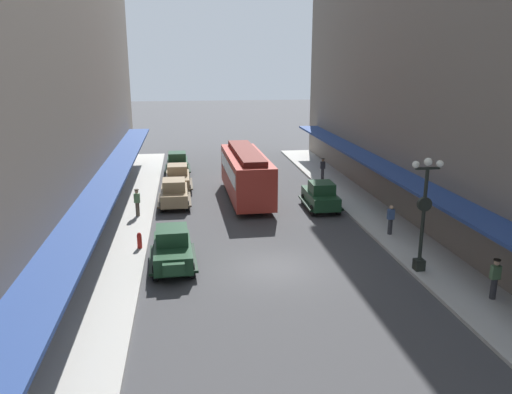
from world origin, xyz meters
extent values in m
plane|color=#424244|center=(0.00, 0.00, 0.00)|extent=(200.00, 200.00, 0.00)
cube|color=#B7B5AD|center=(-7.50, 0.00, 0.07)|extent=(3.00, 60.00, 0.15)
cube|color=#B7B5AD|center=(7.50, 0.00, 0.07)|extent=(3.00, 60.00, 0.15)
cube|color=navy|center=(-8.10, 0.00, 3.00)|extent=(1.80, 54.00, 0.16)
cube|color=navy|center=(8.10, 0.00, 3.00)|extent=(1.80, 54.00, 0.16)
cube|color=#193D23|center=(4.62, 9.04, 0.74)|extent=(1.78, 3.93, 0.80)
cube|color=#193D23|center=(4.61, 8.79, 1.49)|extent=(1.47, 1.73, 0.70)
cube|color=#8C9EA8|center=(4.61, 8.79, 1.49)|extent=(1.40, 1.69, 0.42)
cube|color=#193D23|center=(4.66, 11.17, 0.79)|extent=(0.94, 0.38, 0.52)
cube|color=black|center=(3.67, 9.06, 0.42)|extent=(0.31, 3.51, 0.12)
cube|color=black|center=(5.57, 9.02, 0.42)|extent=(0.31, 3.51, 0.12)
cylinder|color=black|center=(3.84, 10.42, 0.34)|extent=(0.23, 0.68, 0.68)
cylinder|color=black|center=(5.45, 10.39, 0.34)|extent=(0.23, 0.68, 0.68)
cylinder|color=black|center=(3.78, 7.69, 0.34)|extent=(0.23, 0.68, 0.68)
cylinder|color=black|center=(5.39, 7.66, 0.34)|extent=(0.23, 0.68, 0.68)
cube|color=#997F5B|center=(-4.71, 11.11, 0.74)|extent=(1.73, 3.91, 0.80)
cube|color=#997F5B|center=(-4.71, 10.86, 1.49)|extent=(1.45, 1.71, 0.70)
cube|color=#8C9EA8|center=(-4.71, 10.86, 1.49)|extent=(1.38, 1.68, 0.42)
cube|color=#997F5B|center=(-4.73, 13.23, 0.79)|extent=(0.94, 0.37, 0.52)
cube|color=#4C3F2D|center=(-5.66, 11.10, 0.42)|extent=(0.27, 3.51, 0.12)
cube|color=#4C3F2D|center=(-3.76, 11.11, 0.42)|extent=(0.27, 3.51, 0.12)
cylinder|color=black|center=(-5.53, 12.46, 0.34)|extent=(0.23, 0.68, 0.68)
cylinder|color=black|center=(-3.92, 12.48, 0.34)|extent=(0.23, 0.68, 0.68)
cylinder|color=black|center=(-5.51, 9.73, 0.34)|extent=(0.23, 0.68, 0.68)
cylinder|color=black|center=(-3.89, 9.75, 0.34)|extent=(0.23, 0.68, 0.68)
cube|color=#193D23|center=(-4.64, 0.75, 0.74)|extent=(1.84, 3.96, 0.80)
cube|color=#193D23|center=(-4.65, 1.00, 1.49)|extent=(1.50, 1.75, 0.70)
cube|color=#8C9EA8|center=(-4.65, 1.00, 1.49)|extent=(1.43, 1.72, 0.42)
cube|color=#193D23|center=(-4.56, -1.38, 0.79)|extent=(0.95, 0.39, 0.52)
cube|color=black|center=(-3.69, 0.78, 0.42)|extent=(0.37, 3.52, 0.12)
cube|color=black|center=(-5.59, 0.71, 0.42)|extent=(0.37, 3.52, 0.12)
cylinder|color=black|center=(-3.78, -0.59, 0.34)|extent=(0.25, 0.69, 0.68)
cylinder|color=black|center=(-5.40, -0.65, 0.34)|extent=(0.25, 0.69, 0.68)
cylinder|color=black|center=(-3.89, 2.14, 0.34)|extent=(0.25, 0.69, 0.68)
cylinder|color=black|center=(-5.50, 2.08, 0.34)|extent=(0.25, 0.69, 0.68)
cube|color=#193D23|center=(-4.60, 21.19, 0.74)|extent=(1.73, 3.91, 0.80)
cube|color=#193D23|center=(-4.60, 20.94, 1.49)|extent=(1.46, 1.71, 0.70)
cube|color=#8C9EA8|center=(-4.60, 20.94, 1.49)|extent=(1.38, 1.68, 0.42)
cube|color=#193D23|center=(-4.62, 23.32, 0.79)|extent=(0.94, 0.37, 0.52)
cube|color=black|center=(-5.55, 21.18, 0.42)|extent=(0.27, 3.51, 0.12)
cube|color=black|center=(-3.65, 21.20, 0.42)|extent=(0.27, 3.51, 0.12)
cylinder|color=black|center=(-5.42, 22.54, 0.34)|extent=(0.23, 0.68, 0.68)
cylinder|color=black|center=(-3.81, 22.56, 0.34)|extent=(0.23, 0.68, 0.68)
cylinder|color=black|center=(-5.40, 19.81, 0.34)|extent=(0.23, 0.68, 0.68)
cylinder|color=black|center=(-3.78, 19.83, 0.34)|extent=(0.23, 0.68, 0.68)
cube|color=#997F5B|center=(-4.53, 15.44, 0.74)|extent=(1.72, 3.91, 0.80)
cube|color=#997F5B|center=(-4.53, 15.69, 1.49)|extent=(1.45, 1.71, 0.70)
cube|color=#8C9EA8|center=(-4.53, 15.69, 1.49)|extent=(1.38, 1.67, 0.42)
cube|color=#997F5B|center=(-4.52, 13.31, 0.79)|extent=(0.94, 0.36, 0.52)
cube|color=#4C3F2D|center=(-3.58, 15.44, 0.42)|extent=(0.26, 3.51, 0.12)
cube|color=#4C3F2D|center=(-5.48, 15.43, 0.42)|extent=(0.26, 3.51, 0.12)
cylinder|color=black|center=(-3.72, 14.07, 0.34)|extent=(0.22, 0.68, 0.68)
cylinder|color=black|center=(-5.33, 14.07, 0.34)|extent=(0.22, 0.68, 0.68)
cylinder|color=black|center=(-3.73, 16.80, 0.34)|extent=(0.22, 0.68, 0.68)
cylinder|color=black|center=(-5.35, 16.80, 0.34)|extent=(0.22, 0.68, 0.68)
cube|color=#A52D23|center=(0.17, 12.10, 1.75)|extent=(2.69, 9.65, 2.70)
cube|color=#5B1913|center=(0.17, 12.10, 3.28)|extent=(1.67, 8.67, 0.36)
cube|color=#8C9EA8|center=(0.17, 12.10, 2.22)|extent=(2.70, 8.88, 0.95)
cube|color=black|center=(0.11, 14.98, 0.20)|extent=(2.02, 1.24, 0.40)
cube|color=black|center=(0.22, 9.22, 0.20)|extent=(2.02, 1.24, 0.40)
cube|color=black|center=(6.40, -1.49, 0.40)|extent=(0.44, 0.44, 0.50)
cylinder|color=black|center=(6.40, -1.49, 2.75)|extent=(0.16, 0.16, 4.20)
cube|color=black|center=(6.40, -1.49, 4.85)|extent=(1.10, 0.10, 0.10)
sphere|color=white|center=(5.85, -1.49, 5.03)|extent=(0.32, 0.32, 0.32)
sphere|color=white|center=(6.95, -1.49, 5.03)|extent=(0.32, 0.32, 0.32)
sphere|color=white|center=(6.40, -1.49, 5.13)|extent=(0.36, 0.36, 0.36)
cylinder|color=black|center=(6.40, -1.49, 3.25)|extent=(0.64, 0.18, 0.64)
cylinder|color=silver|center=(6.40, -1.39, 3.25)|extent=(0.56, 0.02, 0.56)
cylinder|color=#B21E19|center=(-6.35, 3.09, 0.50)|extent=(0.24, 0.24, 0.70)
sphere|color=#B21E19|center=(-6.35, 3.09, 0.87)|extent=(0.20, 0.20, 0.20)
cylinder|color=#2D2D33|center=(8.04, -4.62, 0.57)|extent=(0.24, 0.24, 0.85)
cube|color=#4C724C|center=(8.04, -4.62, 1.28)|extent=(0.36, 0.22, 0.56)
sphere|color=beige|center=(8.04, -4.62, 1.68)|extent=(0.22, 0.22, 0.22)
cylinder|color=black|center=(8.04, -4.62, 1.80)|extent=(0.28, 0.28, 0.04)
cylinder|color=#4C4238|center=(-6.90, 8.66, 0.57)|extent=(0.24, 0.24, 0.85)
cube|color=#4C724C|center=(-6.90, 8.66, 1.28)|extent=(0.36, 0.22, 0.56)
sphere|color=tan|center=(-6.90, 8.66, 1.68)|extent=(0.22, 0.22, 0.22)
cylinder|color=black|center=(-6.90, 8.66, 1.80)|extent=(0.28, 0.28, 0.04)
cylinder|color=#2D2D33|center=(7.00, 3.35, 0.57)|extent=(0.24, 0.24, 0.85)
cube|color=#3F598C|center=(7.00, 3.35, 1.28)|extent=(0.36, 0.22, 0.56)
sphere|color=tan|center=(7.00, 3.35, 1.68)|extent=(0.22, 0.22, 0.22)
cylinder|color=#2D2D33|center=(6.84, 16.69, 0.57)|extent=(0.24, 0.24, 0.85)
cube|color=#26262D|center=(6.84, 16.69, 1.28)|extent=(0.36, 0.22, 0.56)
sphere|color=brown|center=(6.84, 16.69, 1.68)|extent=(0.22, 0.22, 0.22)
cylinder|color=black|center=(6.84, 16.69, 1.80)|extent=(0.28, 0.28, 0.04)
camera|label=1|loc=(-3.88, -21.61, 9.37)|focal=35.63mm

